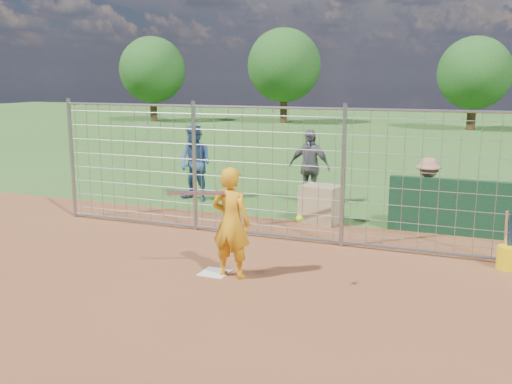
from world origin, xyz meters
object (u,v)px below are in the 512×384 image
at_px(batter, 231,223).
at_px(bystander_c, 427,194).
at_px(bystander_b, 309,167).
at_px(equipment_bin, 321,204).
at_px(bucket_with_bats, 508,254).
at_px(bystander_a, 195,163).

distance_m(batter, bystander_c, 4.77).
xyz_separation_m(bystander_b, equipment_bin, (0.76, -1.67, -0.52)).
relative_size(batter, bucket_with_bats, 1.78).
height_order(bystander_a, equipment_bin, bystander_a).
relative_size(bystander_c, bucket_with_bats, 1.51).
distance_m(bystander_c, equipment_bin, 2.18).
distance_m(batter, bucket_with_bats, 4.50).
bearing_deg(bystander_c, bucket_with_bats, 137.37).
height_order(bystander_c, equipment_bin, bystander_c).
bearing_deg(bystander_a, bystander_c, 3.94).
height_order(batter, bystander_c, batter).
relative_size(bystander_a, equipment_bin, 2.36).
bearing_deg(equipment_bin, bystander_b, 127.25).
bearing_deg(bucket_with_bats, equipment_bin, 153.66).
height_order(equipment_bin, bucket_with_bats, bucket_with_bats).
xyz_separation_m(bystander_a, bystander_b, (2.75, 0.67, -0.03)).
relative_size(batter, equipment_bin, 2.17).
bearing_deg(bystander_c, bystander_a, 4.31).
bearing_deg(batter, bystander_b, -82.74).
height_order(bystander_b, bucket_with_bats, bystander_b).
distance_m(batter, equipment_bin, 3.84).
relative_size(batter, bystander_b, 0.94).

